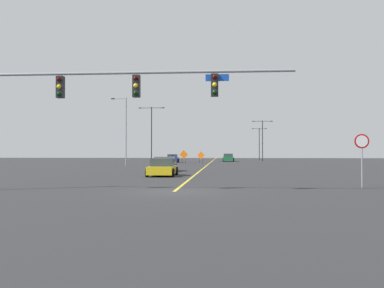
{
  "coord_description": "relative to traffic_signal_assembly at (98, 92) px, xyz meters",
  "views": [
    {
      "loc": [
        2.35,
        -19.35,
        1.89
      ],
      "look_at": [
        -1.36,
        28.27,
        2.76
      ],
      "focal_mm": 38.73,
      "sensor_mm": 36.0,
      "label": 1
    }
  ],
  "objects": [
    {
      "name": "construction_sign_left_lane",
      "position": [
        2.3,
        46.66,
        -3.52
      ],
      "size": [
        1.23,
        0.35,
        1.91
      ],
      "color": "orange",
      "rests_on": "ground"
    },
    {
      "name": "street_lamp_mid_right",
      "position": [
        14.0,
        76.03,
        -0.37
      ],
      "size": [
        3.41,
        0.24,
        7.25
      ],
      "color": "black",
      "rests_on": "ground"
    },
    {
      "name": "construction_sign_median_far",
      "position": [
        -0.23,
        44.29,
        -3.39
      ],
      "size": [
        1.36,
        0.22,
        2.11
      ],
      "color": "orange",
      "rests_on": "ground"
    },
    {
      "name": "car_yellow_passing",
      "position": [
        1.23,
        12.48,
        -4.08
      ],
      "size": [
        2.18,
        4.17,
        1.39
      ],
      "color": "gold",
      "rests_on": "ground"
    },
    {
      "name": "car_orange_near",
      "position": [
        0.27,
        20.11,
        -4.05
      ],
      "size": [
        2.28,
        4.13,
        1.38
      ],
      "color": "orange",
      "rests_on": "ground"
    },
    {
      "name": "car_green_far",
      "position": [
        6.81,
        58.64,
        -4.0
      ],
      "size": [
        2.25,
        4.54,
        1.49
      ],
      "color": "#196B38",
      "rests_on": "ground"
    },
    {
      "name": "street_lamp_near_left",
      "position": [
        -6.21,
        49.55,
        0.83
      ],
      "size": [
        4.39,
        0.24,
        9.4
      ],
      "color": "black",
      "rests_on": "ground"
    },
    {
      "name": "car_blue_mid",
      "position": [
        -2.94,
        51.98,
        -4.06
      ],
      "size": [
        2.27,
        4.33,
        1.41
      ],
      "color": "#1E389E",
      "rests_on": "ground"
    },
    {
      "name": "road_centre_stripe",
      "position": [
        3.65,
        56.42,
        -4.71
      ],
      "size": [
        0.16,
        112.81,
        0.01
      ],
      "color": "yellow",
      "rests_on": "ground"
    },
    {
      "name": "stop_sign",
      "position": [
        13.2,
        2.97,
        -2.74
      ],
      "size": [
        0.76,
        0.07,
        2.81
      ],
      "color": "gray",
      "rests_on": "ground"
    },
    {
      "name": "ground",
      "position": [
        3.65,
        0.02,
        -4.72
      ],
      "size": [
        203.05,
        203.05,
        0.0
      ],
      "primitive_type": "plane",
      "color": "#2D2D30"
    },
    {
      "name": "street_lamp_far_right",
      "position": [
        13.57,
        63.3,
        0.09
      ],
      "size": [
        4.03,
        0.24,
        8.03
      ],
      "color": "black",
      "rests_on": "ground"
    },
    {
      "name": "traffic_signal_assembly",
      "position": [
        0.0,
        0.0,
        0.0
      ],
      "size": [
        14.98,
        0.44,
        6.26
      ],
      "color": "gray",
      "rests_on": "ground"
    },
    {
      "name": "street_lamp_mid_left",
      "position": [
        -7.04,
        34.22,
        0.23
      ],
      "size": [
        2.07,
        0.24,
        9.02
      ],
      "color": "gray",
      "rests_on": "ground"
    }
  ]
}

